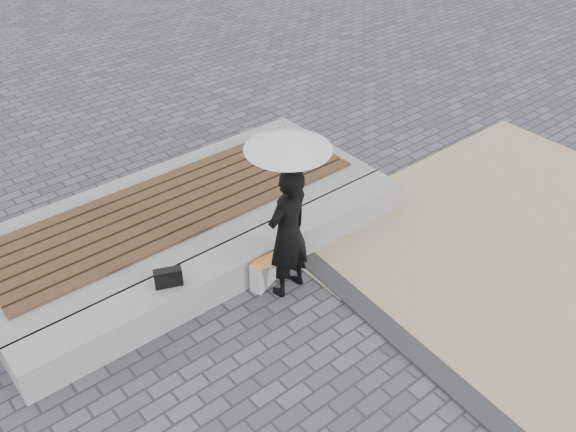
# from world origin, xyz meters

# --- Properties ---
(ground) EXTENTS (80.00, 80.00, 0.00)m
(ground) POSITION_xyz_m (0.00, 0.00, 0.00)
(ground) COLOR #505156
(ground) RESTS_ON ground
(terrazzo_zone) EXTENTS (5.00, 5.00, 0.02)m
(terrazzo_zone) POSITION_xyz_m (3.20, -0.50, 0.01)
(terrazzo_zone) COLOR tan
(terrazzo_zone) RESTS_ON ground
(edging_band) EXTENTS (0.61, 5.20, 0.04)m
(edging_band) POSITION_xyz_m (0.75, -0.50, 0.02)
(edging_band) COLOR #2E2E31
(edging_band) RESTS_ON ground
(seating_ledge) EXTENTS (5.00, 0.45, 0.40)m
(seating_ledge) POSITION_xyz_m (0.00, 1.60, 0.20)
(seating_ledge) COLOR #9B9B97
(seating_ledge) RESTS_ON ground
(timber_platform) EXTENTS (5.00, 2.00, 0.40)m
(timber_platform) POSITION_xyz_m (0.00, 2.80, 0.20)
(timber_platform) COLOR gray
(timber_platform) RESTS_ON ground
(timber_decking) EXTENTS (4.60, 1.40, 0.04)m
(timber_decking) POSITION_xyz_m (0.00, 2.80, 0.42)
(timber_decking) COLOR brown
(timber_decking) RESTS_ON timber_platform
(woman) EXTENTS (0.63, 0.47, 1.57)m
(woman) POSITION_xyz_m (0.38, 1.11, 0.78)
(woman) COLOR black
(woman) RESTS_ON ground
(parasol) EXTENTS (0.87, 0.87, 1.11)m
(parasol) POSITION_xyz_m (0.38, 1.11, 1.90)
(parasol) COLOR #BCBCC1
(parasol) RESTS_ON ground
(handbag) EXTENTS (0.31, 0.21, 0.20)m
(handbag) POSITION_xyz_m (-0.83, 1.58, 0.50)
(handbag) COLOR black
(handbag) RESTS_ON seating_ledge
(canvas_tote) EXTENTS (0.37, 0.25, 0.36)m
(canvas_tote) POSITION_xyz_m (0.21, 1.33, 0.18)
(canvas_tote) COLOR silver
(canvas_tote) RESTS_ON ground
(magazine) EXTENTS (0.36, 0.31, 0.01)m
(magazine) POSITION_xyz_m (0.21, 1.28, 0.37)
(magazine) COLOR red
(magazine) RESTS_ON canvas_tote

